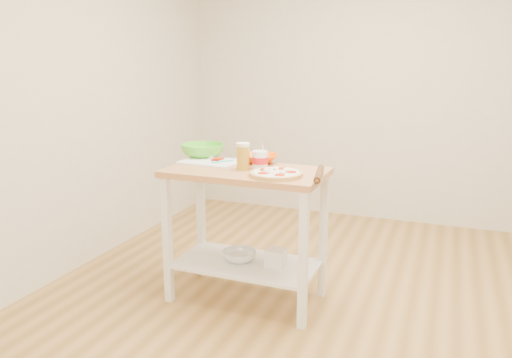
{
  "coord_description": "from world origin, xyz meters",
  "views": [
    {
      "loc": [
        0.63,
        -2.78,
        1.58
      ],
      "look_at": [
        -0.52,
        0.16,
        0.83
      ],
      "focal_mm": 35.0,
      "sensor_mm": 36.0,
      "label": 1
    }
  ],
  "objects": [
    {
      "name": "room_shell",
      "position": [
        0.0,
        0.0,
        1.35
      ],
      "size": [
        4.04,
        4.54,
        2.74
      ],
      "color": "#AC7E3F",
      "rests_on": "ground"
    },
    {
      "name": "prep_island",
      "position": [
        -0.57,
        0.11,
        0.64
      ],
      "size": [
        1.02,
        0.57,
        0.9
      ],
      "rotation": [
        0.0,
        0.0,
        -0.01
      ],
      "color": "tan",
      "rests_on": "ground"
    },
    {
      "name": "pizza",
      "position": [
        -0.33,
        -0.0,
        0.92
      ],
      "size": [
        0.32,
        0.32,
        0.05
      ],
      "rotation": [
        0.0,
        0.0,
        -0.01
      ],
      "color": "#E1B160",
      "rests_on": "prep_island"
    },
    {
      "name": "cutting_board",
      "position": [
        -0.88,
        0.24,
        0.91
      ],
      "size": [
        0.42,
        0.33,
        0.04
      ],
      "rotation": [
        0.0,
        0.0,
        -0.07
      ],
      "color": "white",
      "rests_on": "prep_island"
    },
    {
      "name": "spatula",
      "position": [
        -0.8,
        0.22,
        0.92
      ],
      "size": [
        0.13,
        0.12,
        0.01
      ],
      "rotation": [
        0.0,
        0.0,
        0.54
      ],
      "color": "#43C1B3",
      "rests_on": "cutting_board"
    },
    {
      "name": "knife",
      "position": [
        -0.93,
        0.36,
        0.92
      ],
      "size": [
        0.27,
        0.03,
        0.01
      ],
      "rotation": [
        0.0,
        0.0,
        -0.02
      ],
      "color": "silver",
      "rests_on": "cutting_board"
    },
    {
      "name": "orange_bowl",
      "position": [
        -0.56,
        0.35,
        0.93
      ],
      "size": [
        0.3,
        0.3,
        0.06
      ],
      "primitive_type": "imported",
      "rotation": [
        0.0,
        0.0,
        0.31
      ],
      "color": "#EA5002",
      "rests_on": "prep_island"
    },
    {
      "name": "green_bowl",
      "position": [
        -1.02,
        0.38,
        0.95
      ],
      "size": [
        0.34,
        0.34,
        0.1
      ],
      "primitive_type": "imported",
      "rotation": [
        0.0,
        0.0,
        0.09
      ],
      "color": "#53C72C",
      "rests_on": "prep_island"
    },
    {
      "name": "beer_pint",
      "position": [
        -0.59,
        0.1,
        0.99
      ],
      "size": [
        0.09,
        0.09,
        0.17
      ],
      "color": "#B68922",
      "rests_on": "prep_island"
    },
    {
      "name": "yogurt_tub",
      "position": [
        -0.49,
        0.14,
        0.96
      ],
      "size": [
        0.1,
        0.1,
        0.21
      ],
      "color": "white",
      "rests_on": "prep_island"
    },
    {
      "name": "rolling_pin",
      "position": [
        -0.08,
        0.05,
        0.92
      ],
      "size": [
        0.1,
        0.35,
        0.04
      ],
      "primitive_type": "cylinder",
      "rotation": [
        1.57,
        0.0,
        0.18
      ],
      "color": "#4F2B12",
      "rests_on": "prep_island"
    },
    {
      "name": "shelf_glass_bowl",
      "position": [
        -0.63,
        0.12,
        0.3
      ],
      "size": [
        0.28,
        0.28,
        0.07
      ],
      "primitive_type": "imported",
      "rotation": [
        0.0,
        0.0,
        -0.25
      ],
      "color": "silver",
      "rests_on": "prep_island"
    },
    {
      "name": "shelf_bin",
      "position": [
        -0.37,
        0.12,
        0.32
      ],
      "size": [
        0.12,
        0.12,
        0.12
      ],
      "primitive_type": "cube",
      "rotation": [
        0.0,
        0.0,
        -0.01
      ],
      "color": "white",
      "rests_on": "prep_island"
    }
  ]
}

